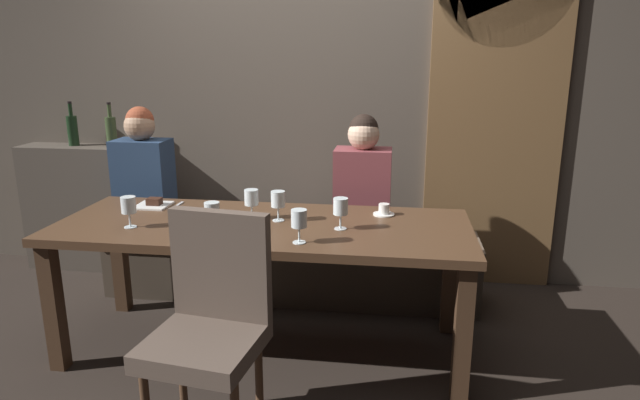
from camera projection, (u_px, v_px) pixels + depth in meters
name	position (u px, v px, depth m)	size (l,w,h in m)	color
ground	(266.00, 347.00, 3.12)	(9.00, 9.00, 0.00)	black
back_wall_tiled	(301.00, 70.00, 3.90)	(6.00, 0.12, 3.00)	brown
arched_door	(497.00, 92.00, 3.68)	(0.90, 0.05, 2.55)	brown
back_counter	(98.00, 208.00, 4.20)	(1.10, 0.28, 0.95)	#494138
dining_table	(263.00, 239.00, 2.95)	(2.20, 0.84, 0.74)	#412B1C
banquette_bench	(289.00, 265.00, 3.73)	(2.50, 0.44, 0.45)	#40352A
chair_near_side	(211.00, 315.00, 2.29)	(0.50, 0.50, 0.98)	#4C3321
diner_redhead	(143.00, 172.00, 3.69)	(0.36, 0.24, 0.83)	navy
diner_bearded	(363.00, 180.00, 3.52)	(0.36, 0.24, 0.80)	brown
wine_bottle_dark_red	(73.00, 129.00, 4.07)	(0.08, 0.08, 0.33)	black
wine_bottle_pale_label	(111.00, 131.00, 4.00)	(0.08, 0.08, 0.33)	#384728
wine_glass_far_left	(299.00, 220.00, 2.59)	(0.08, 0.08, 0.16)	silver
wine_glass_center_front	(278.00, 200.00, 2.94)	(0.08, 0.08, 0.16)	silver
wine_glass_near_left	(129.00, 206.00, 2.82)	(0.08, 0.08, 0.16)	silver
wine_glass_far_right	(341.00, 207.00, 2.80)	(0.08, 0.08, 0.16)	silver
wine_glass_end_left	(212.00, 212.00, 2.72)	(0.08, 0.08, 0.16)	silver
wine_glass_end_right	(251.00, 199.00, 2.97)	(0.08, 0.08, 0.16)	silver
espresso_cup	(384.00, 210.00, 3.07)	(0.12, 0.12, 0.06)	white
dessert_plate	(153.00, 204.00, 3.24)	(0.19, 0.19, 0.05)	white
fork_on_table	(177.00, 206.00, 3.25)	(0.02, 0.17, 0.01)	silver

